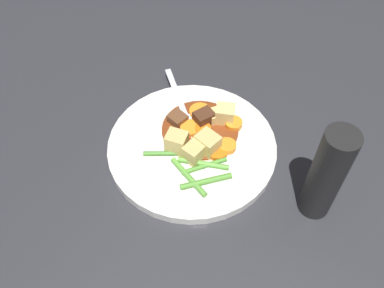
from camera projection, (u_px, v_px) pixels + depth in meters
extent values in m
plane|color=#2D2D33|center=(192.00, 150.00, 0.67)|extent=(3.00, 3.00, 0.00)
cylinder|color=white|center=(192.00, 147.00, 0.66)|extent=(0.26, 0.26, 0.02)
cylinder|color=brown|center=(202.00, 130.00, 0.67)|extent=(0.12, 0.12, 0.00)
cylinder|color=orange|center=(233.00, 124.00, 0.67)|extent=(0.04, 0.04, 0.01)
cylinder|color=orange|center=(200.00, 112.00, 0.69)|extent=(0.05, 0.05, 0.01)
cylinder|color=orange|center=(216.00, 153.00, 0.64)|extent=(0.04, 0.04, 0.01)
cylinder|color=orange|center=(227.00, 146.00, 0.65)|extent=(0.04, 0.04, 0.01)
cylinder|color=orange|center=(203.00, 130.00, 0.67)|extent=(0.03, 0.03, 0.01)
cylinder|color=orange|center=(190.00, 129.00, 0.67)|extent=(0.04, 0.04, 0.01)
cube|color=#DBBC6B|center=(177.00, 142.00, 0.64)|extent=(0.03, 0.03, 0.03)
cube|color=#E5CC7A|center=(215.00, 116.00, 0.68)|extent=(0.03, 0.03, 0.02)
cube|color=#DBBC6B|center=(207.00, 144.00, 0.63)|extent=(0.04, 0.04, 0.03)
cube|color=#DBBC6B|center=(195.00, 152.00, 0.63)|extent=(0.04, 0.03, 0.03)
cube|color=#E5CC7A|center=(225.00, 114.00, 0.67)|extent=(0.03, 0.04, 0.03)
cube|color=brown|center=(178.00, 119.00, 0.68)|extent=(0.03, 0.03, 0.02)
cube|color=#4C2B19|center=(205.00, 118.00, 0.67)|extent=(0.04, 0.04, 0.02)
cylinder|color=#4C8E33|center=(166.00, 153.00, 0.64)|extent=(0.04, 0.07, 0.01)
cylinder|color=#4C8E33|center=(200.00, 148.00, 0.65)|extent=(0.03, 0.07, 0.01)
cylinder|color=#599E38|center=(204.00, 166.00, 0.62)|extent=(0.06, 0.06, 0.01)
cylinder|color=#66AD42|center=(189.00, 177.00, 0.61)|extent=(0.05, 0.07, 0.01)
cylinder|color=#66AD42|center=(203.00, 164.00, 0.63)|extent=(0.02, 0.08, 0.01)
cylinder|color=#66AD42|center=(200.00, 148.00, 0.64)|extent=(0.03, 0.05, 0.01)
cylinder|color=#599E38|center=(206.00, 181.00, 0.61)|extent=(0.06, 0.07, 0.01)
cube|color=silver|center=(176.00, 92.00, 0.72)|extent=(0.09, 0.08, 0.00)
cube|color=silver|center=(187.00, 119.00, 0.68)|extent=(0.03, 0.03, 0.00)
cylinder|color=silver|center=(186.00, 134.00, 0.66)|extent=(0.03, 0.03, 0.00)
cylinder|color=silver|center=(190.00, 133.00, 0.67)|extent=(0.03, 0.03, 0.00)
cylinder|color=silver|center=(194.00, 132.00, 0.67)|extent=(0.03, 0.03, 0.00)
cylinder|color=silver|center=(197.00, 132.00, 0.67)|extent=(0.03, 0.03, 0.00)
cylinder|color=black|center=(327.00, 175.00, 0.54)|extent=(0.04, 0.04, 0.16)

